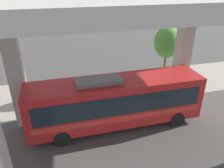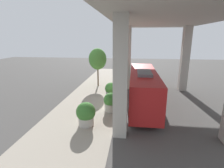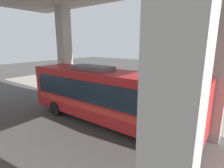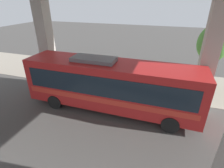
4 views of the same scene
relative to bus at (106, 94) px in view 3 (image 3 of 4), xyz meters
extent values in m
plane|color=#474442|center=(-2.29, -0.18, -1.92)|extent=(80.00, 80.00, 0.00)
cube|color=gray|center=(-5.29, -0.18, -1.91)|extent=(6.00, 40.00, 0.02)
cube|color=#ADA89E|center=(-1.79, -5.92, 2.00)|extent=(0.90, 0.90, 7.83)
cube|color=#ADA89E|center=(-1.79, 5.55, 2.00)|extent=(0.90, 0.90, 7.83)
cube|color=#ADA89E|center=(5.21, 5.55, 2.00)|extent=(0.90, 0.90, 7.83)
cube|color=#B21E1E|center=(0.00, 0.01, -0.05)|extent=(2.47, 11.09, 2.85)
cube|color=#19232D|center=(0.00, 0.01, 0.30)|extent=(2.51, 10.21, 1.25)
cube|color=red|center=(0.00, 0.01, -0.62)|extent=(2.51, 10.54, 0.34)
cube|color=slate|center=(0.00, -1.10, 1.50)|extent=(1.23, 2.77, 0.24)
cylinder|color=black|center=(-1.15, 3.89, -1.42)|extent=(0.28, 1.00, 1.00)
cylinder|color=black|center=(1.15, 3.89, -1.42)|extent=(0.28, 1.00, 1.00)
cylinder|color=black|center=(-1.15, -3.60, -1.42)|extent=(0.28, 1.00, 1.00)
cylinder|color=black|center=(1.15, -3.60, -1.42)|extent=(0.28, 1.00, 1.00)
cylinder|color=gold|center=(-3.01, -0.45, -1.49)|extent=(0.24, 0.24, 0.87)
sphere|color=gold|center=(-3.01, -0.45, -0.98)|extent=(0.23, 0.23, 0.23)
cylinder|color=gold|center=(-3.19, -0.45, -1.36)|extent=(0.15, 0.11, 0.11)
cylinder|color=gold|center=(-2.83, -0.45, -1.36)|extent=(0.15, 0.11, 0.11)
cylinder|color=#ADA89E|center=(-2.92, -1.95, -1.57)|extent=(1.12, 1.12, 0.70)
sphere|color=#38722D|center=(-2.92, -1.95, -0.86)|extent=(1.29, 1.29, 1.29)
sphere|color=#BF334C|center=(-2.78, -2.06, -1.06)|extent=(0.39, 0.39, 0.39)
cylinder|color=#ADA89E|center=(-3.40, 1.73, -1.58)|extent=(1.11, 1.11, 0.68)
sphere|color=#38722D|center=(-3.40, 1.73, -0.88)|extent=(1.29, 1.29, 1.29)
sphere|color=#993F8C|center=(-3.26, 1.62, -1.09)|extent=(0.39, 0.39, 0.39)
cylinder|color=#ADA89E|center=(-4.43, -4.90, -1.57)|extent=(1.15, 1.15, 0.71)
sphere|color=#38722D|center=(-4.43, -4.90, -0.81)|extent=(1.45, 1.45, 1.45)
sphere|color=#993F8C|center=(-4.29, -5.01, -1.05)|extent=(0.40, 0.40, 0.40)
camera|label=1|loc=(11.58, -3.38, 7.15)|focal=35.00mm
camera|label=2|loc=(-1.03, -16.63, 4.54)|focal=28.00mm
camera|label=3|loc=(8.05, 6.36, 2.96)|focal=28.00mm
camera|label=4|loc=(9.51, 3.27, 4.89)|focal=28.00mm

